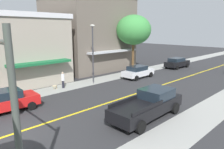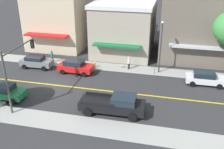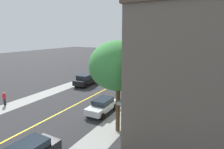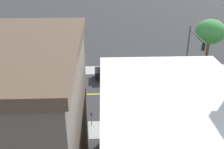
# 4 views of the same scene
# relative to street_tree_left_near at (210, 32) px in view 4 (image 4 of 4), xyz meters

# --- Properties ---
(ground_plane) EXTENTS (140.00, 140.00, 0.00)m
(ground_plane) POSITION_rel_street_tree_left_near_xyz_m (-7.17, 4.39, -4.96)
(ground_plane) COLOR #2D2D30
(sidewalk_left) EXTENTS (2.57, 126.00, 0.01)m
(sidewalk_left) POSITION_rel_street_tree_left_near_xyz_m (-13.71, 4.39, -4.96)
(sidewalk_left) COLOR #9E9E99
(sidewalk_left) RESTS_ON ground
(sidewalk_right) EXTENTS (2.57, 126.00, 0.01)m
(sidewalk_right) POSITION_rel_street_tree_left_near_xyz_m (-0.64, 4.39, -4.96)
(sidewalk_right) COLOR #9E9E99
(sidewalk_right) RESTS_ON ground
(road_centerline_stripe) EXTENTS (0.20, 126.00, 0.00)m
(road_centerline_stripe) POSITION_rel_street_tree_left_near_xyz_m (-7.17, 4.39, -4.96)
(road_centerline_stripe) COLOR yellow
(road_centerline_stripe) RESTS_ON ground
(street_tree_left_near) EXTENTS (3.82, 3.82, 6.63)m
(street_tree_left_near) POSITION_rel_street_tree_left_near_xyz_m (0.00, 0.00, 0.00)
(street_tree_left_near) COLOR brown
(street_tree_left_near) RESTS_ON ground
(fire_hydrant) EXTENTS (0.44, 0.24, 0.83)m
(fire_hydrant) POSITION_rel_street_tree_left_near_xyz_m (-13.23, 7.55, -4.55)
(fire_hydrant) COLOR yellow
(fire_hydrant) RESTS_ON ground
(parking_meter) EXTENTS (0.12, 0.18, 1.28)m
(parking_meter) POSITION_rel_street_tree_left_near_xyz_m (-12.89, 15.32, -4.11)
(parking_meter) COLOR #4C4C51
(parking_meter) RESTS_ON ground
(traffic_light_mast) EXTENTS (5.56, 0.32, 6.11)m
(traffic_light_mast) POSITION_rel_street_tree_left_near_xyz_m (-2.76, 3.07, -0.85)
(traffic_light_mast) COLOR #474C47
(traffic_light_mast) RESTS_ON ground
(street_lamp) EXTENTS (0.70, 0.36, 6.46)m
(street_lamp) POSITION_rel_street_tree_left_near_xyz_m (-13.46, 15.79, -0.97)
(street_lamp) COLOR #38383D
(street_lamp) RESTS_ON ground
(red_sedan_left_curb) EXTENTS (2.25, 4.38, 1.63)m
(red_sedan_left_curb) POSITION_rel_street_tree_left_near_xyz_m (-11.02, 5.65, -4.12)
(red_sedan_left_curb) COLOR red
(red_sedan_left_curb) RESTS_ON ground
(white_sedan_left_curb) EXTENTS (2.02, 4.35, 1.51)m
(white_sedan_left_curb) POSITION_rel_street_tree_left_near_xyz_m (-11.23, 21.11, -4.17)
(white_sedan_left_curb) COLOR silver
(white_sedan_left_curb) RESTS_ON ground
(green_sedan_right_curb) EXTENTS (2.09, 4.35, 1.55)m
(green_sedan_right_curb) POSITION_rel_street_tree_left_near_xyz_m (-3.26, 0.83, -4.16)
(green_sedan_right_curb) COLOR #196638
(green_sedan_right_curb) RESTS_ON ground
(black_pickup_truck) EXTENTS (2.42, 6.09, 1.86)m
(black_pickup_truck) POSITION_rel_street_tree_left_near_xyz_m (-3.16, 12.40, -4.03)
(black_pickup_truck) COLOR black
(black_pickup_truck) RESTS_ON ground
(pedestrian_red_shirt) EXTENTS (0.36, 0.36, 1.66)m
(pedestrian_red_shirt) POSITION_rel_street_tree_left_near_xyz_m (0.29, 24.73, -4.09)
(pedestrian_red_shirt) COLOR black
(pedestrian_red_shirt) RESTS_ON ground
(pedestrian_white_shirt) EXTENTS (0.33, 0.33, 1.70)m
(pedestrian_white_shirt) POSITION_rel_street_tree_left_near_xyz_m (-13.65, 11.95, -4.06)
(pedestrian_white_shirt) COLOR black
(pedestrian_white_shirt) RESTS_ON ground
(small_dog) EXTENTS (0.39, 0.63, 0.47)m
(small_dog) POSITION_rel_street_tree_left_near_xyz_m (-13.79, 11.08, -4.65)
(small_dog) COLOR #C6B28C
(small_dog) RESTS_ON ground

